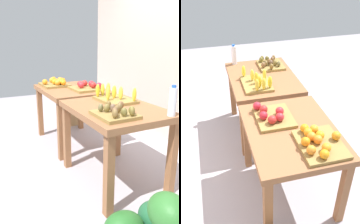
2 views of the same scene
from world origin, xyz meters
The scene contains 10 objects.
ground_plane centered at (0.00, 0.00, 0.00)m, with size 8.00×8.00×0.00m, color #A39BA4.
display_table_left centered at (-0.56, 0.00, 0.67)m, with size 1.04×0.80×0.79m.
display_table_right centered at (0.56, 0.00, 0.67)m, with size 1.04×0.80×0.79m.
orange_bin centered at (-0.82, -0.14, 0.84)m, with size 0.45×0.37×0.11m.
apple_bin centered at (-0.36, 0.13, 0.83)m, with size 0.41×0.36×0.11m.
banana_crate centered at (0.34, 0.12, 0.84)m, with size 0.45×0.32×0.17m.
kiwi_bin centered at (0.82, -0.17, 0.83)m, with size 0.36×0.32×0.10m.
water_bottle centered at (1.02, 0.27, 0.92)m, with size 0.07×0.07×0.27m.
watermelon_pile centered at (1.44, -0.23, 0.19)m, with size 0.58×0.63×0.49m.
cardboard_produce_box centered at (-1.37, 0.30, 0.12)m, with size 0.40×0.30×0.24m, color tan.
Camera 1 is at (2.48, -1.24, 1.41)m, focal length 38.61 mm.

